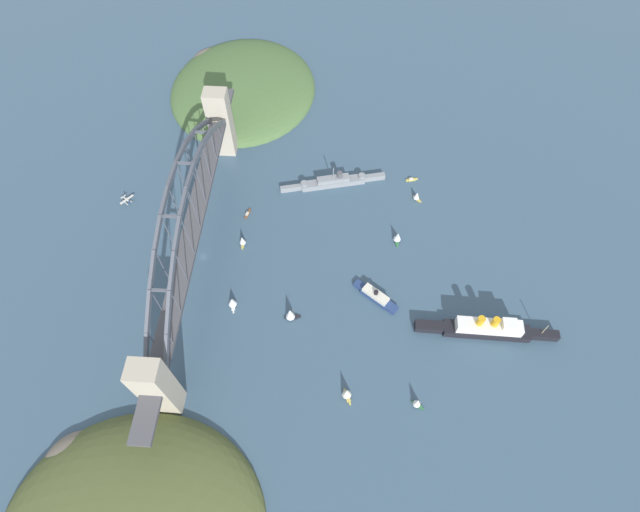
{
  "coord_description": "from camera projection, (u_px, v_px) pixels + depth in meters",
  "views": [
    {
      "loc": [
        172.91,
        89.27,
        280.42
      ],
      "look_at": [
        0.0,
        78.75,
        8.0
      ],
      "focal_mm": 27.78,
      "sensor_mm": 36.0,
      "label": 1
    }
  ],
  "objects": [
    {
      "name": "small_boat_1",
      "position": [
        347.0,
        393.0,
        277.76
      ],
      "size": [
        9.25,
        6.87,
        10.1
      ],
      "color": "gold",
      "rests_on": "ground"
    },
    {
      "name": "harbor_ferry_steamer",
      "position": [
        376.0,
        296.0,
        313.4
      ],
      "size": [
        23.51,
        29.08,
        7.83
      ],
      "color": "navy",
      "rests_on": "ground"
    },
    {
      "name": "harbor_arch_bridge",
      "position": [
        193.0,
        229.0,
        305.75
      ],
      "size": [
        256.91,
        16.21,
        73.01
      ],
      "color": "#ADA38E",
      "rests_on": "ground"
    },
    {
      "name": "ground_plane",
      "position": [
        203.0,
        256.0,
        332.15
      ],
      "size": [
        1400.0,
        1400.0,
        0.0
      ],
      "primitive_type": "plane",
      "color": "#385166"
    },
    {
      "name": "ocean_liner",
      "position": [
        487.0,
        329.0,
        297.71
      ],
      "size": [
        10.68,
        86.34,
        18.91
      ],
      "color": "black",
      "rests_on": "ground"
    },
    {
      "name": "small_boat_0",
      "position": [
        290.0,
        314.0,
        303.51
      ],
      "size": [
        6.3,
        10.42,
        11.52
      ],
      "color": "black",
      "rests_on": "ground"
    },
    {
      "name": "small_boat_4",
      "position": [
        232.0,
        302.0,
        309.27
      ],
      "size": [
        9.68,
        6.33,
        8.64
      ],
      "color": "silver",
      "rests_on": "ground"
    },
    {
      "name": "seaplane_taxiing_near_bridge",
      "position": [
        127.0,
        200.0,
        355.92
      ],
      "size": [
        9.74,
        9.36,
        4.56
      ],
      "color": "#B7B7B2",
      "rests_on": "ground"
    },
    {
      "name": "small_boat_6",
      "position": [
        248.0,
        214.0,
        350.55
      ],
      "size": [
        9.22,
        3.45,
        2.0
      ],
      "color": "brown",
      "rests_on": "ground"
    },
    {
      "name": "small_boat_8",
      "position": [
        417.0,
        403.0,
        275.33
      ],
      "size": [
        6.12,
        7.47,
        9.09
      ],
      "color": "#2D6B3D",
      "rests_on": "ground"
    },
    {
      "name": "headland_west_shore",
      "position": [
        242.0,
        88.0,
        423.73
      ],
      "size": [
        138.14,
        122.67,
        26.29
      ],
      "color": "#476638",
      "rests_on": "ground"
    },
    {
      "name": "small_boat_7",
      "position": [
        417.0,
        196.0,
        355.43
      ],
      "size": [
        6.53,
        6.77,
        8.02
      ],
      "color": "gold",
      "rests_on": "ground"
    },
    {
      "name": "naval_cruiser",
      "position": [
        334.0,
        182.0,
        363.23
      ],
      "size": [
        21.48,
        76.81,
        17.9
      ],
      "color": "gray",
      "rests_on": "ground"
    },
    {
      "name": "small_boat_2",
      "position": [
        242.0,
        240.0,
        334.17
      ],
      "size": [
        7.49,
        4.19,
        8.69
      ],
      "color": "gold",
      "rests_on": "ground"
    },
    {
      "name": "small_boat_5",
      "position": [
        412.0,
        180.0,
        367.65
      ],
      "size": [
        3.57,
        8.96,
        2.04
      ],
      "color": "gold",
      "rests_on": "ground"
    },
    {
      "name": "small_boat_3",
      "position": [
        398.0,
        237.0,
        335.42
      ],
      "size": [
        9.22,
        5.16,
        9.38
      ],
      "color": "#2D6B3D",
      "rests_on": "ground"
    }
  ]
}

